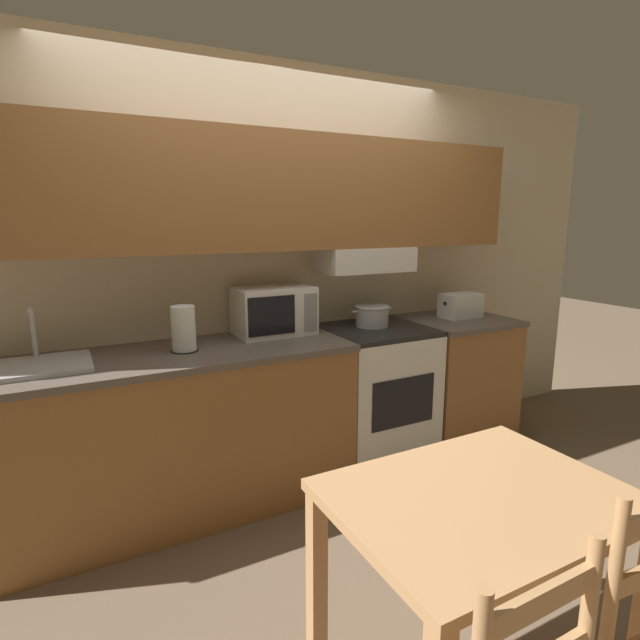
# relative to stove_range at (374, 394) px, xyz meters

# --- Properties ---
(ground_plane) EXTENTS (16.00, 16.00, 0.00)m
(ground_plane) POSITION_rel_stove_range_xyz_m (-0.60, 0.32, -0.46)
(ground_plane) COLOR brown
(wall_back) EXTENTS (5.67, 0.38, 2.55)m
(wall_back) POSITION_rel_stove_range_xyz_m (-0.58, 0.25, 1.05)
(wall_back) COLOR beige
(wall_back) RESTS_ON ground_plane
(lower_counter_main) EXTENTS (1.91, 0.67, 0.92)m
(lower_counter_main) POSITION_rel_stove_range_xyz_m (-1.29, -0.01, 0.00)
(lower_counter_main) COLOR #936033
(lower_counter_main) RESTS_ON ground_plane
(lower_counter_right_stub) EXTENTS (0.71, 0.67, 0.92)m
(lower_counter_right_stub) POSITION_rel_stove_range_xyz_m (0.69, -0.01, 0.00)
(lower_counter_right_stub) COLOR #936033
(lower_counter_right_stub) RESTS_ON ground_plane
(stove_range) EXTENTS (0.65, 0.64, 0.92)m
(stove_range) POSITION_rel_stove_range_xyz_m (0.00, 0.00, 0.00)
(stove_range) COLOR white
(stove_range) RESTS_ON ground_plane
(cooking_pot) EXTENTS (0.31, 0.23, 0.14)m
(cooking_pot) POSITION_rel_stove_range_xyz_m (0.00, 0.05, 0.53)
(cooking_pot) COLOR #B7BABF
(cooking_pot) RESTS_ON stove_range
(microwave) EXTENTS (0.47, 0.31, 0.29)m
(microwave) POSITION_rel_stove_range_xyz_m (-0.65, 0.15, 0.60)
(microwave) COLOR white
(microwave) RESTS_ON lower_counter_main
(toaster) EXTENTS (0.30, 0.17, 0.17)m
(toaster) POSITION_rel_stove_range_xyz_m (0.73, 0.01, 0.54)
(toaster) COLOR white
(toaster) RESTS_ON lower_counter_right_stub
(sink_basin) EXTENTS (0.48, 0.37, 0.29)m
(sink_basin) POSITION_rel_stove_range_xyz_m (-1.94, -0.01, 0.48)
(sink_basin) COLOR #B7BABF
(sink_basin) RESTS_ON lower_counter_main
(paper_towel_roll) EXTENTS (0.15, 0.15, 0.25)m
(paper_towel_roll) POSITION_rel_stove_range_xyz_m (-1.24, -0.01, 0.58)
(paper_towel_roll) COLOR black
(paper_towel_roll) RESTS_ON lower_counter_main
(dining_table) EXTENTS (0.92, 0.68, 0.78)m
(dining_table) POSITION_rel_stove_range_xyz_m (-0.70, -1.62, 0.19)
(dining_table) COLOR tan
(dining_table) RESTS_ON ground_plane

